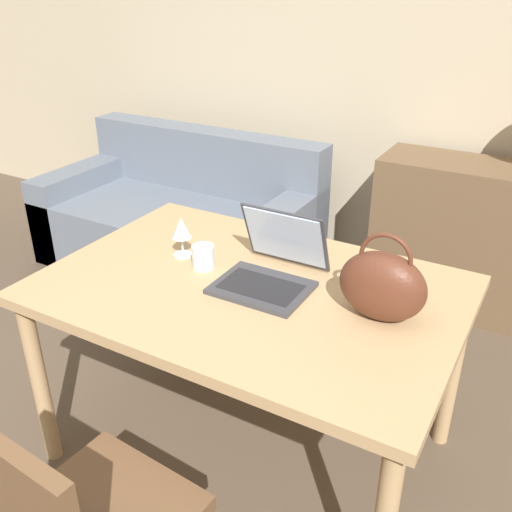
{
  "coord_description": "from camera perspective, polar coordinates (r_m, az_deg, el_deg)",
  "views": [
    {
      "loc": [
        0.89,
        -0.67,
        1.75
      ],
      "look_at": [
        0.04,
        0.82,
        0.88
      ],
      "focal_mm": 40.0,
      "sensor_mm": 36.0,
      "label": 1
    }
  ],
  "objects": [
    {
      "name": "dining_table",
      "position": [
        2.03,
        -0.65,
        -4.87
      ],
      "size": [
        1.44,
        0.97,
        0.76
      ],
      "color": "tan",
      "rests_on": "ground_plane"
    },
    {
      "name": "couch",
      "position": [
        3.7,
        -7.45,
        3.33
      ],
      "size": [
        1.7,
        0.89,
        0.82
      ],
      "color": "slate",
      "rests_on": "ground_plane"
    },
    {
      "name": "drinking_glass",
      "position": [
        2.09,
        -5.3,
        -0.08
      ],
      "size": [
        0.08,
        0.08,
        0.09
      ],
      "color": "silver",
      "rests_on": "dining_table"
    },
    {
      "name": "wall_back",
      "position": [
        3.48,
        15.54,
        19.42
      ],
      "size": [
        10.0,
        0.06,
        2.7
      ],
      "color": "beige",
      "rests_on": "ground_plane"
    },
    {
      "name": "wine_glass",
      "position": [
        2.16,
        -7.47,
        2.63
      ],
      "size": [
        0.08,
        0.08,
        0.16
      ],
      "color": "silver",
      "rests_on": "dining_table"
    },
    {
      "name": "laptop",
      "position": [
        1.99,
        1.7,
        -0.75
      ],
      "size": [
        0.32,
        0.35,
        0.24
      ],
      "color": "#38383D",
      "rests_on": "dining_table"
    },
    {
      "name": "handbag",
      "position": [
        1.79,
        12.53,
        -2.88
      ],
      "size": [
        0.28,
        0.15,
        0.29
      ],
      "color": "#592D1E",
      "rests_on": "dining_table"
    },
    {
      "name": "sideboard",
      "position": [
        3.32,
        22.83,
        1.11
      ],
      "size": [
        1.29,
        0.4,
        0.84
      ],
      "color": "brown",
      "rests_on": "ground_plane"
    }
  ]
}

